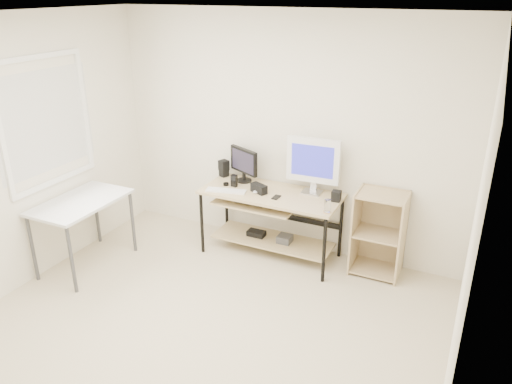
{
  "coord_description": "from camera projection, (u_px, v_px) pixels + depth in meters",
  "views": [
    {
      "loc": [
        1.98,
        -2.85,
        2.8
      ],
      "look_at": [
        -0.01,
        1.3,
        0.89
      ],
      "focal_mm": 35.0,
      "sensor_mm": 36.0,
      "label": 1
    }
  ],
  "objects": [
    {
      "name": "white_imac",
      "position": [
        313.0,
        162.0,
        5.18
      ],
      "size": [
        0.57,
        0.18,
        0.6
      ],
      "rotation": [
        0.0,
        0.0,
        0.04
      ],
      "color": "silver",
      "rests_on": "desk"
    },
    {
      "name": "side_table",
      "position": [
        81.0,
        208.0,
        5.15
      ],
      "size": [
        0.6,
        1.0,
        0.75
      ],
      "color": "silver",
      "rests_on": "ground"
    },
    {
      "name": "center_speaker",
      "position": [
        259.0,
        188.0,
        5.31
      ],
      "size": [
        0.21,
        0.15,
        0.09
      ],
      "primitive_type": "cube",
      "rotation": [
        0.0,
        0.0,
        -0.42
      ],
      "color": "black",
      "rests_on": "desk"
    },
    {
      "name": "desk",
      "position": [
        269.0,
        210.0,
        5.43
      ],
      "size": [
        1.5,
        0.65,
        0.75
      ],
      "color": "tan",
      "rests_on": "ground"
    },
    {
      "name": "smartphone",
      "position": [
        276.0,
        197.0,
        5.2
      ],
      "size": [
        0.07,
        0.12,
        0.01
      ],
      "primitive_type": "cube",
      "rotation": [
        0.0,
        0.0,
        -0.01
      ],
      "color": "black",
      "rests_on": "desk"
    },
    {
      "name": "black_monitor",
      "position": [
        244.0,
        163.0,
        5.55
      ],
      "size": [
        0.4,
        0.22,
        0.39
      ],
      "rotation": [
        0.0,
        0.0,
        -0.43
      ],
      "color": "black",
      "rests_on": "desk"
    },
    {
      "name": "keyboard",
      "position": [
        226.0,
        191.0,
        5.36
      ],
      "size": [
        0.45,
        0.21,
        0.02
      ],
      "primitive_type": "cube",
      "rotation": [
        0.0,
        0.0,
        0.23
      ],
      "color": "silver",
      "rests_on": "desk"
    },
    {
      "name": "drinking_glass",
      "position": [
        328.0,
        206.0,
        4.84
      ],
      "size": [
        0.07,
        0.07,
        0.13
      ],
      "primitive_type": "cylinder",
      "rotation": [
        0.0,
        0.0,
        0.08
      ],
      "color": "white",
      "rests_on": "coaster"
    },
    {
      "name": "room",
      "position": [
        170.0,
        194.0,
        3.83
      ],
      "size": [
        4.01,
        4.01,
        2.62
      ],
      "color": "beige",
      "rests_on": "ground"
    },
    {
      "name": "speaker_right",
      "position": [
        336.0,
        196.0,
        5.1
      ],
      "size": [
        0.1,
        0.1,
        0.11
      ],
      "primitive_type": "cube",
      "rotation": [
        0.0,
        0.0,
        0.06
      ],
      "color": "black",
      "rests_on": "desk"
    },
    {
      "name": "speaker_left",
      "position": [
        224.0,
        168.0,
        5.75
      ],
      "size": [
        0.13,
        0.13,
        0.19
      ],
      "rotation": [
        0.0,
        0.0,
        -0.39
      ],
      "color": "black",
      "rests_on": "desk"
    },
    {
      "name": "mouse",
      "position": [
        257.0,
        192.0,
        5.31
      ],
      "size": [
        0.09,
        0.11,
        0.03
      ],
      "primitive_type": "ellipsoid",
      "rotation": [
        0.0,
        0.0,
        -0.34
      ],
      "color": "#BABABF",
      "rests_on": "desk"
    },
    {
      "name": "coaster",
      "position": [
        327.0,
        212.0,
        4.86
      ],
      "size": [
        0.09,
        0.09,
        0.01
      ],
      "primitive_type": "cylinder",
      "rotation": [
        0.0,
        0.0,
        0.08
      ],
      "color": "#AC7E4E",
      "rests_on": "desk"
    },
    {
      "name": "audio_controller",
      "position": [
        234.0,
        181.0,
        5.46
      ],
      "size": [
        0.07,
        0.05,
        0.14
      ],
      "primitive_type": "cube",
      "rotation": [
        0.0,
        0.0,
        -0.16
      ],
      "color": "black",
      "rests_on": "desk"
    },
    {
      "name": "volume_puck",
      "position": [
        226.0,
        184.0,
        5.51
      ],
      "size": [
        0.08,
        0.08,
        0.03
      ],
      "primitive_type": "cylinder",
      "rotation": [
        0.0,
        0.0,
        -0.32
      ],
      "color": "black",
      "rests_on": "desk"
    },
    {
      "name": "shelf_unit",
      "position": [
        379.0,
        232.0,
        5.13
      ],
      "size": [
        0.5,
        0.4,
        0.9
      ],
      "color": "tan",
      "rests_on": "ground"
    }
  ]
}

